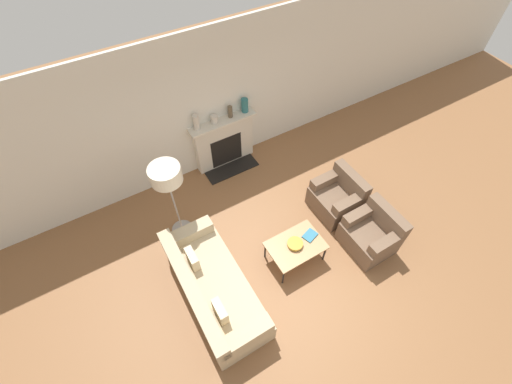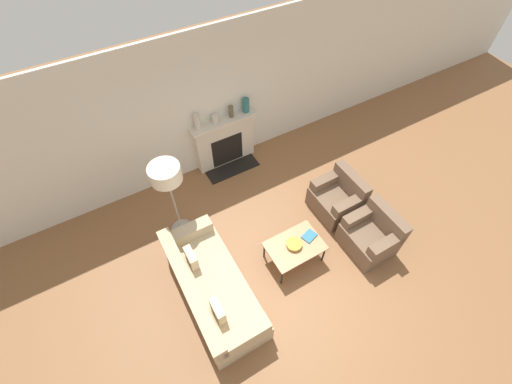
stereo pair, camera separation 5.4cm
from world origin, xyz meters
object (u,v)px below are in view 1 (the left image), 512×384
Objects in this scene: mantel_vase_right at (245,105)px; mantel_vase_left at (196,122)px; book at (310,235)px; armchair_near at (371,234)px; bowl at (295,244)px; armchair_far at (337,197)px; mantel_vase_center_left at (214,119)px; floor_lamp at (167,179)px; fireplace at (224,142)px; mantel_vase_center_right at (230,112)px; couch at (213,288)px; coffee_table at (296,246)px.

mantel_vase_left is at bearing 180.00° from mantel_vase_right.
armchair_near is at bearing -42.34° from book.
book is 2.88m from mantel_vase_left.
bowl is at bearing -102.36° from mantel_vase_right.
mantel_vase_center_left reaches higher than armchair_far.
armchair_near is at bearing -66.03° from mantel_vase_center_left.
mantel_vase_right reaches higher than armchair_far.
floor_lamp is 1.53m from mantel_vase_left.
mantel_vase_left is (-0.43, 2.67, 0.80)m from bowl.
bowl is 0.83× the size of mantel_vase_left.
fireplace is at bearing -158.29° from armchair_near.
bowl reaches higher than book.
couch is at bearing -123.98° from mantel_vase_center_right.
couch is at bearing -92.18° from floor_lamp.
couch is 2.51× the size of armchair_far.
floor_lamp is at bearing 121.66° from book.
armchair_far is at bearing -51.54° from mantel_vase_left.
bowl reaches higher than coffee_table.
fireplace is 1.48× the size of coffee_table.
couch is 6.66× the size of mantel_vase_left.
coffee_table is (-1.29, -0.49, 0.09)m from armchair_far.
mantel_vase_left reaches higher than mantel_vase_center_right.
armchair_near is 3.41m from mantel_vase_center_right.
armchair_near is 3.21× the size of bowl.
armchair_far is at bearing -60.46° from fireplace.
bowl is at bearing -46.93° from floor_lamp.
mantel_vase_right is (-0.72, 2.19, 0.94)m from armchair_far.
armchair_far is 3.13m from floor_lamp.
mantel_vase_left is (1.05, 2.59, 0.98)m from couch.
book is at bearing -88.89° from mantel_vase_center_right.
coffee_table is 3.90× the size of mantel_vase_center_right.
book is 2.50m from floor_lamp.
book is at bearing 3.10° from bowl.
book is 0.87× the size of mantel_vase_left.
mantel_vase_center_right is (1.69, 1.15, -0.19)m from floor_lamp.
bowl is 1.11× the size of mantel_vase_center_right.
mantel_vase_center_right is at bearing -161.45° from armchair_near.
armchair_far is 2.97× the size of mantel_vase_right.
armchair_near is (2.79, -0.52, 0.02)m from couch.
couch is at bearing 176.84° from bowl.
mantel_vase_left is at bearing 99.45° from coffee_table.
mantel_vase_center_left reaches higher than bowl.
mantel_vase_center_left reaches higher than armchair_near.
armchair_near is 2.65× the size of mantel_vase_left.
coffee_table is at bearing 167.41° from book.
fireplace reaches higher than couch.
mantel_vase_center_left is (0.36, 0.00, -0.08)m from mantel_vase_left.
bowl is 0.93× the size of mantel_vase_right.
fireplace is at bearing 77.74° from book.
coffee_table is 0.55× the size of floor_lamp.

